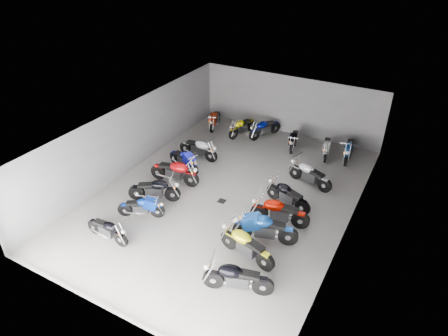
{
  "coord_description": "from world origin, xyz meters",
  "views": [
    {
      "loc": [
        6.64,
        -12.31,
        9.79
      ],
      "look_at": [
        -0.41,
        0.44,
        1.0
      ],
      "focal_mm": 32.0,
      "sensor_mm": 36.0,
      "label": 1
    }
  ],
  "objects_px": {
    "drain_grate": "(222,201)",
    "motorcycle_left_c": "(155,190)",
    "motorcycle_left_f": "(199,148)",
    "motorcycle_right_c": "(264,228)",
    "motorcycle_right_d": "(279,212)",
    "motorcycle_back_c": "(265,128)",
    "motorcycle_left_b": "(142,207)",
    "motorcycle_right_a": "(237,278)",
    "motorcycle_back_a": "(215,119)",
    "motorcycle_right_b": "(246,246)",
    "motorcycle_left_a": "(107,229)",
    "motorcycle_left_e": "(184,160)",
    "motorcycle_left_d": "(175,172)",
    "motorcycle_back_d": "(294,139)",
    "motorcycle_back_b": "(242,127)",
    "motorcycle_back_f": "(349,149)",
    "motorcycle_right_f": "(310,174)",
    "motorcycle_right_e": "(287,195)",
    "motorcycle_back_e": "(327,147)"
  },
  "relations": [
    {
      "from": "motorcycle_back_a",
      "to": "motorcycle_right_b",
      "type": "bearing_deg",
      "value": 109.42
    },
    {
      "from": "motorcycle_back_c",
      "to": "motorcycle_left_b",
      "type": "bearing_deg",
      "value": 105.27
    },
    {
      "from": "motorcycle_left_e",
      "to": "motorcycle_right_a",
      "type": "bearing_deg",
      "value": 64.58
    },
    {
      "from": "motorcycle_right_c",
      "to": "motorcycle_right_f",
      "type": "distance_m",
      "value": 4.38
    },
    {
      "from": "motorcycle_left_b",
      "to": "motorcycle_back_a",
      "type": "height_order",
      "value": "motorcycle_back_a"
    },
    {
      "from": "motorcycle_right_d",
      "to": "motorcycle_back_a",
      "type": "bearing_deg",
      "value": 34.53
    },
    {
      "from": "motorcycle_left_a",
      "to": "motorcycle_right_e",
      "type": "xyz_separation_m",
      "value": [
        4.94,
        5.09,
        0.06
      ]
    },
    {
      "from": "motorcycle_right_b",
      "to": "motorcycle_right_c",
      "type": "xyz_separation_m",
      "value": [
        0.19,
        1.09,
        0.03
      ]
    },
    {
      "from": "motorcycle_right_a",
      "to": "motorcycle_right_d",
      "type": "xyz_separation_m",
      "value": [
        -0.12,
        3.72,
        0.01
      ]
    },
    {
      "from": "motorcycle_right_c",
      "to": "motorcycle_right_d",
      "type": "height_order",
      "value": "motorcycle_right_c"
    },
    {
      "from": "motorcycle_left_c",
      "to": "motorcycle_back_b",
      "type": "distance_m",
      "value": 7.24
    },
    {
      "from": "motorcycle_left_c",
      "to": "motorcycle_right_d",
      "type": "xyz_separation_m",
      "value": [
        5.08,
        1.04,
        0.02
      ]
    },
    {
      "from": "motorcycle_back_b",
      "to": "motorcycle_back_c",
      "type": "distance_m",
      "value": 1.25
    },
    {
      "from": "motorcycle_left_d",
      "to": "motorcycle_back_b",
      "type": "relative_size",
      "value": 1.15
    },
    {
      "from": "drain_grate",
      "to": "motorcycle_left_c",
      "type": "bearing_deg",
      "value": -152.78
    },
    {
      "from": "drain_grate",
      "to": "motorcycle_left_d",
      "type": "xyz_separation_m",
      "value": [
        -2.51,
        0.25,
        0.56
      ]
    },
    {
      "from": "motorcycle_back_b",
      "to": "motorcycle_back_c",
      "type": "bearing_deg",
      "value": -148.81
    },
    {
      "from": "drain_grate",
      "to": "motorcycle_left_c",
      "type": "xyz_separation_m",
      "value": [
        -2.46,
        -1.26,
        0.52
      ]
    },
    {
      "from": "motorcycle_back_f",
      "to": "motorcycle_right_e",
      "type": "bearing_deg",
      "value": 69.65
    },
    {
      "from": "motorcycle_left_f",
      "to": "motorcycle_right_c",
      "type": "height_order",
      "value": "motorcycle_right_c"
    },
    {
      "from": "motorcycle_right_d",
      "to": "motorcycle_back_a",
      "type": "relative_size",
      "value": 1.14
    },
    {
      "from": "motorcycle_back_a",
      "to": "motorcycle_left_f",
      "type": "bearing_deg",
      "value": 90.97
    },
    {
      "from": "motorcycle_left_d",
      "to": "motorcycle_left_f",
      "type": "relative_size",
      "value": 1.08
    },
    {
      "from": "motorcycle_back_e",
      "to": "motorcycle_back_f",
      "type": "xyz_separation_m",
      "value": [
        1.02,
        0.2,
        0.04
      ]
    },
    {
      "from": "motorcycle_right_e",
      "to": "motorcycle_back_d",
      "type": "height_order",
      "value": "motorcycle_right_e"
    },
    {
      "from": "motorcycle_right_b",
      "to": "motorcycle_back_b",
      "type": "height_order",
      "value": "motorcycle_right_b"
    },
    {
      "from": "motorcycle_back_b",
      "to": "motorcycle_back_d",
      "type": "height_order",
      "value": "motorcycle_back_b"
    },
    {
      "from": "motorcycle_left_a",
      "to": "motorcycle_left_b",
      "type": "height_order",
      "value": "motorcycle_left_a"
    },
    {
      "from": "motorcycle_left_d",
      "to": "motorcycle_right_b",
      "type": "xyz_separation_m",
      "value": [
        4.85,
        -2.75,
        -0.02
      ]
    },
    {
      "from": "motorcycle_left_a",
      "to": "motorcycle_back_a",
      "type": "bearing_deg",
      "value": -169.45
    },
    {
      "from": "motorcycle_back_b",
      "to": "motorcycle_back_c",
      "type": "height_order",
      "value": "motorcycle_back_c"
    },
    {
      "from": "motorcycle_right_d",
      "to": "motorcycle_back_c",
      "type": "relative_size",
      "value": 1.13
    },
    {
      "from": "motorcycle_left_d",
      "to": "motorcycle_left_f",
      "type": "bearing_deg",
      "value": -179.98
    },
    {
      "from": "motorcycle_left_f",
      "to": "motorcycle_right_b",
      "type": "bearing_deg",
      "value": 48.48
    },
    {
      "from": "motorcycle_left_e",
      "to": "motorcycle_back_a",
      "type": "bearing_deg",
      "value": -148.94
    },
    {
      "from": "motorcycle_left_f",
      "to": "motorcycle_right_d",
      "type": "distance_m",
      "value": 6.12
    },
    {
      "from": "motorcycle_left_c",
      "to": "motorcycle_right_f",
      "type": "bearing_deg",
      "value": 104.51
    },
    {
      "from": "motorcycle_back_b",
      "to": "motorcycle_left_c",
      "type": "bearing_deg",
      "value": 99.8
    },
    {
      "from": "motorcycle_left_a",
      "to": "motorcycle_left_d",
      "type": "bearing_deg",
      "value": -176.64
    },
    {
      "from": "motorcycle_right_b",
      "to": "motorcycle_back_b",
      "type": "bearing_deg",
      "value": 40.4
    },
    {
      "from": "motorcycle_right_a",
      "to": "motorcycle_right_b",
      "type": "bearing_deg",
      "value": -3.32
    },
    {
      "from": "motorcycle_left_d",
      "to": "motorcycle_back_d",
      "type": "height_order",
      "value": "motorcycle_left_d"
    },
    {
      "from": "motorcycle_left_f",
      "to": "motorcycle_back_d",
      "type": "bearing_deg",
      "value": 135.22
    },
    {
      "from": "motorcycle_left_a",
      "to": "motorcycle_back_d",
      "type": "relative_size",
      "value": 0.98
    },
    {
      "from": "motorcycle_left_d",
      "to": "drain_grate",
      "type": "bearing_deg",
      "value": 77.78
    },
    {
      "from": "motorcycle_back_c",
      "to": "motorcycle_back_d",
      "type": "distance_m",
      "value": 1.88
    },
    {
      "from": "motorcycle_left_e",
      "to": "motorcycle_right_a",
      "type": "height_order",
      "value": "motorcycle_right_a"
    },
    {
      "from": "motorcycle_back_f",
      "to": "motorcycle_right_f",
      "type": "bearing_deg",
      "value": 66.56
    },
    {
      "from": "motorcycle_back_a",
      "to": "motorcycle_right_c",
      "type": "bearing_deg",
      "value": 114.03
    },
    {
      "from": "drain_grate",
      "to": "motorcycle_back_c",
      "type": "xyz_separation_m",
      "value": [
        -0.9,
        6.36,
        0.51
      ]
    }
  ]
}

